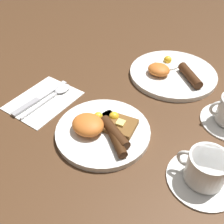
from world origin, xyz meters
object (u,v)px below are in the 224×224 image
object	(u,v)px
breakfast_plate_near	(103,129)
breakfast_plate_far	(172,73)
knife	(38,99)
teacup_near	(205,171)
spoon	(58,92)

from	to	relation	value
breakfast_plate_near	breakfast_plate_far	size ratio (longest dim) A/B	0.85
breakfast_plate_far	knife	distance (m)	0.42
teacup_near	knife	bearing A→B (deg)	-173.90
breakfast_plate_near	teacup_near	bearing A→B (deg)	7.07
breakfast_plate_far	knife	size ratio (longest dim) A/B	1.42
breakfast_plate_far	spoon	distance (m)	0.36
breakfast_plate_near	knife	distance (m)	0.23
breakfast_plate_near	knife	xyz separation A→B (m)	(-0.23, -0.02, -0.01)
breakfast_plate_near	knife	size ratio (longest dim) A/B	1.21
breakfast_plate_near	spoon	distance (m)	0.21
breakfast_plate_near	teacup_near	distance (m)	0.25
breakfast_plate_far	breakfast_plate_near	bearing A→B (deg)	-91.14
breakfast_plate_near	breakfast_plate_far	world-z (taller)	breakfast_plate_near
spoon	breakfast_plate_near	bearing A→B (deg)	-103.86
teacup_near	knife	xyz separation A→B (m)	(-0.48, -0.05, -0.02)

